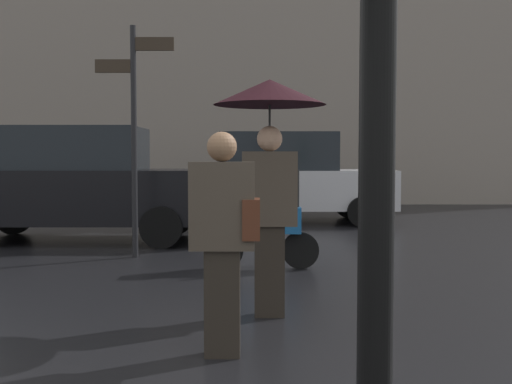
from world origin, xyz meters
The scene contains 6 objects.
pedestrian_with_umbrella centered at (-0.37, 2.68, 1.60)m, with size 0.97×0.97×2.06m.
pedestrian_with_bag centered at (-0.71, 1.60, 0.89)m, with size 0.49×0.24×1.57m.
parked_scooter centered at (-0.45, 4.98, 0.56)m, with size 1.40×0.32×1.23m.
parked_car_left centered at (-3.47, 7.54, 0.96)m, with size 4.52×1.94×1.88m.
parked_car_right centered at (0.13, 10.50, 0.96)m, with size 4.40×2.03×1.91m.
street_signpost centered at (-2.16, 5.84, 1.92)m, with size 1.08×0.08×3.18m.
Camera 1 is at (-0.49, -2.63, 1.39)m, focal length 43.15 mm.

